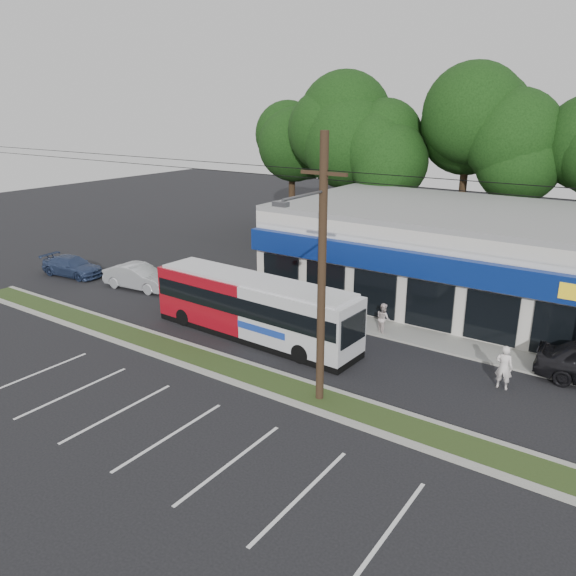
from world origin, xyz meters
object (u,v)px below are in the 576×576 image
at_px(utility_pole, 317,264).
at_px(metrobus, 254,306).
at_px(car_silver, 139,277).
at_px(pedestrian_b, 383,318).
at_px(pedestrian_a, 504,367).
at_px(car_blue, 72,266).

bearing_deg(utility_pole, metrobus, 148.12).
relative_size(car_silver, pedestrian_b, 2.95).
bearing_deg(pedestrian_a, car_silver, -3.04).
bearing_deg(car_silver, car_blue, 89.41).
xyz_separation_m(car_silver, pedestrian_b, (15.49, 2.06, 0.02)).
height_order(metrobus, pedestrian_b, metrobus).
height_order(metrobus, pedestrian_a, metrobus).
distance_m(utility_pole, metrobus, 7.78).
relative_size(utility_pole, car_silver, 10.86).
relative_size(car_silver, car_blue, 1.03).
xyz_separation_m(utility_pole, pedestrian_b, (-0.80, 7.57, -4.63)).
height_order(utility_pole, car_silver, utility_pole).
bearing_deg(pedestrian_a, car_blue, -1.45).
relative_size(metrobus, car_blue, 2.49).
bearing_deg(pedestrian_b, pedestrian_a, -166.53).
height_order(utility_pole, car_blue, utility_pole).
bearing_deg(pedestrian_b, car_blue, 42.00).
distance_m(car_silver, car_blue, 5.82).
distance_m(pedestrian_a, pedestrian_b, 6.90).
distance_m(utility_pole, car_silver, 17.82).
bearing_deg(metrobus, car_blue, 177.68).
bearing_deg(car_silver, metrobus, -107.49).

